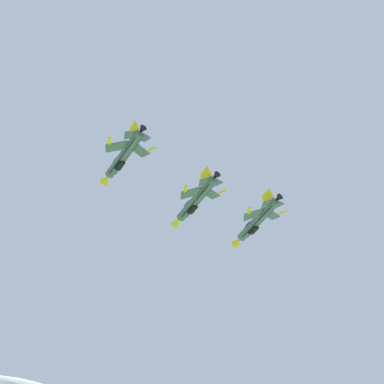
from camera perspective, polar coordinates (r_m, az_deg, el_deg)
name	(u,v)px	position (r m, az deg, el deg)	size (l,w,h in m)	color
fighter_jet_lead	(123,155)	(151.59, -4.92, 2.62)	(10.50, 14.88, 4.87)	#4C5666
fighter_jet_left_wing	(196,200)	(154.83, 0.27, -0.56)	(10.35, 14.88, 5.20)	#4C5666
fighter_jet_right_wing	(257,221)	(159.95, 4.66, -2.06)	(10.35, 14.88, 5.20)	#4C5666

